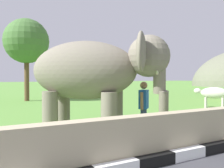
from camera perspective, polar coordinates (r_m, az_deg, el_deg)
The scene contains 5 objects.
barrier_parapet at distance 4.48m, azimuth -10.23°, elevation -15.10°, with size 28.00×0.36×1.00m, color tan.
elephant at distance 6.99m, azimuth -3.78°, elevation 2.81°, with size 3.89×3.76×2.95m.
person_handler at distance 7.61m, azimuth 7.46°, elevation -4.95°, with size 0.55×0.50×1.66m.
cow_near at distance 15.19m, azimuth 22.75°, elevation -2.05°, with size 1.40×1.80×1.23m.
tree_distant at distance 19.83m, azimuth -19.49°, elevation 9.42°, with size 3.40×3.40×6.27m.
Camera 1 is at (0.61, -0.07, 1.78)m, focal length 38.87 mm.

